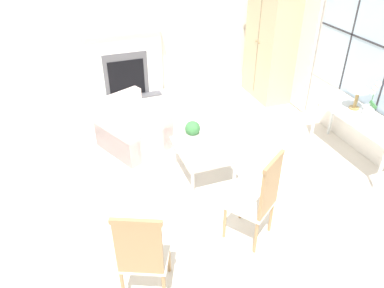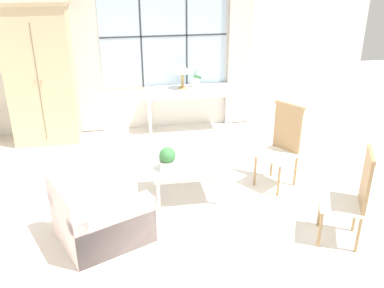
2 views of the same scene
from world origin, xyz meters
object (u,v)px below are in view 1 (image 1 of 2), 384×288
at_px(console_table, 359,118).
at_px(side_chair_wooden, 260,196).
at_px(armchair_upholstered, 133,131).
at_px(pillar_candle, 213,145).
at_px(armoire, 272,38).
at_px(potted_orchid, 371,103).
at_px(accent_chair_wooden, 142,253).
at_px(table_lamp, 360,87).
at_px(potted_plant_small, 193,131).
at_px(coffee_table, 203,150).
at_px(fireplace, 124,60).

relative_size(console_table, side_chair_wooden, 1.33).
bearing_deg(console_table, armchair_upholstered, -116.53).
bearing_deg(armchair_upholstered, pillar_candle, 37.37).
height_order(armoire, side_chair_wooden, armoire).
bearing_deg(potted_orchid, pillar_candle, -101.90).
relative_size(console_table, potted_orchid, 2.93).
bearing_deg(pillar_candle, potted_orchid, 78.10).
relative_size(armchair_upholstered, accent_chair_wooden, 1.07).
bearing_deg(table_lamp, potted_plant_small, -102.78).
relative_size(potted_orchid, pillar_candle, 4.06).
bearing_deg(potted_plant_small, pillar_candle, 31.46).
height_order(armoire, coffee_table, armoire).
distance_m(armoire, table_lamp, 2.25).
xyz_separation_m(armoire, potted_orchid, (2.47, 0.08, -0.17)).
distance_m(fireplace, side_chair_wooden, 4.24).
relative_size(accent_chair_wooden, coffee_table, 1.27).
distance_m(console_table, pillar_candle, 2.09).
bearing_deg(pillar_candle, armoire, 135.46).
relative_size(console_table, armchair_upholstered, 1.28).
relative_size(side_chair_wooden, accent_chair_wooden, 1.04).
relative_size(side_chair_wooden, pillar_candle, 8.95).
bearing_deg(console_table, pillar_candle, -99.41).
xyz_separation_m(accent_chair_wooden, coffee_table, (-1.60, 1.22, -0.20)).
relative_size(side_chair_wooden, potted_plant_small, 3.86).
bearing_deg(armoire, armchair_upholstered, -72.02).
bearing_deg(table_lamp, armoire, -178.94).
relative_size(console_table, potted_plant_small, 5.12).
xyz_separation_m(armoire, armchair_upholstered, (0.92, -2.84, -0.86)).
xyz_separation_m(armoire, console_table, (2.37, 0.06, -0.44)).
xyz_separation_m(potted_orchid, armchair_upholstered, (-1.55, -2.93, -0.69)).
height_order(coffee_table, potted_plant_small, potted_plant_small).
bearing_deg(potted_orchid, coffee_table, -102.82).
relative_size(armoire, armchair_upholstered, 1.94).
distance_m(coffee_table, pillar_candle, 0.15).
bearing_deg(pillar_candle, table_lamp, 83.97).
xyz_separation_m(armoire, coffee_table, (1.97, -2.10, -0.73)).
bearing_deg(table_lamp, pillar_candle, -96.03).
xyz_separation_m(table_lamp, potted_orchid, (0.22, 0.04, -0.15)).
height_order(armchair_upholstered, side_chair_wooden, side_chair_wooden).
height_order(armoire, potted_plant_small, armoire).
height_order(armoire, accent_chair_wooden, armoire).
height_order(armoire, potted_orchid, armoire).
bearing_deg(coffee_table, fireplace, -171.05).
bearing_deg(table_lamp, side_chair_wooden, -62.98).
xyz_separation_m(table_lamp, potted_plant_small, (-0.50, -2.22, -0.52)).
distance_m(potted_orchid, accent_chair_wooden, 3.60).
xyz_separation_m(side_chair_wooden, accent_chair_wooden, (0.29, -1.34, -0.02)).
relative_size(armchair_upholstered, potted_plant_small, 3.99).
distance_m(fireplace, table_lamp, 4.12).
xyz_separation_m(potted_orchid, side_chair_wooden, (0.81, -2.07, -0.35)).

